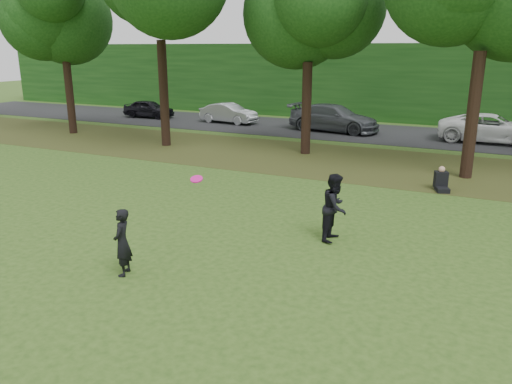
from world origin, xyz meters
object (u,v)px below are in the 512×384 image
at_px(frisbee, 196,179).
at_px(seated_person, 441,181).
at_px(player_left, 122,242).
at_px(player_right, 335,207).

xyz_separation_m(frisbee, seated_person, (4.26, 8.84, -1.70)).
bearing_deg(player_left, player_right, 117.82).
bearing_deg(seated_person, frisbee, -135.88).
bearing_deg(player_right, seated_person, -16.22).
relative_size(player_right, seated_person, 2.09).
relative_size(player_left, frisbee, 4.26).
relative_size(frisbee, seated_person, 0.42).
xyz_separation_m(player_left, seated_person, (5.48, 9.94, -0.43)).
height_order(player_right, frisbee, frisbee).
height_order(player_left, player_right, player_right).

